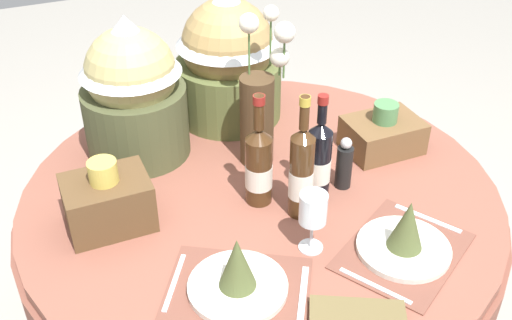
# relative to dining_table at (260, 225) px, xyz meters

# --- Properties ---
(dining_table) EXTENTS (1.41, 1.41, 0.76)m
(dining_table) POSITION_rel_dining_table_xyz_m (0.00, 0.00, 0.00)
(dining_table) COLOR brown
(dining_table) RESTS_ON ground
(place_setting_left) EXTENTS (0.43, 0.40, 0.16)m
(place_setting_left) POSITION_rel_dining_table_xyz_m (-0.21, -0.35, 0.19)
(place_setting_left) COLOR brown
(place_setting_left) RESTS_ON dining_table
(place_setting_right) EXTENTS (0.42, 0.40, 0.16)m
(place_setting_right) POSITION_rel_dining_table_xyz_m (0.23, -0.39, 0.19)
(place_setting_right) COLOR brown
(place_setting_right) RESTS_ON dining_table
(flower_vase) EXTENTS (0.15, 0.15, 0.47)m
(flower_vase) POSITION_rel_dining_table_xyz_m (0.06, 0.14, 0.33)
(flower_vase) COLOR #47331E
(flower_vase) RESTS_ON dining_table
(wine_bottle_left) EXTENTS (0.08, 0.08, 0.34)m
(wine_bottle_left) POSITION_rel_dining_table_xyz_m (-0.03, -0.05, 0.26)
(wine_bottle_left) COLOR #422814
(wine_bottle_left) RESTS_ON dining_table
(wine_bottle_centre) EXTENTS (0.07, 0.07, 0.32)m
(wine_bottle_centre) POSITION_rel_dining_table_xyz_m (0.14, -0.09, 0.26)
(wine_bottle_centre) COLOR black
(wine_bottle_centre) RESTS_ON dining_table
(wine_bottle_rear) EXTENTS (0.07, 0.07, 0.36)m
(wine_bottle_rear) POSITION_rel_dining_table_xyz_m (0.05, -0.14, 0.28)
(wine_bottle_rear) COLOR #422814
(wine_bottle_rear) RESTS_ON dining_table
(wine_glass_right) EXTENTS (0.07, 0.07, 0.17)m
(wine_glass_right) POSITION_rel_dining_table_xyz_m (0.02, -0.28, 0.26)
(wine_glass_right) COLOR silver
(wine_glass_right) RESTS_ON dining_table
(pepper_mill) EXTENTS (0.05, 0.05, 0.16)m
(pepper_mill) POSITION_rel_dining_table_xyz_m (0.23, -0.08, 0.21)
(pepper_mill) COLOR black
(pepper_mill) RESTS_ON dining_table
(gift_tub_back_left) EXTENTS (0.32, 0.32, 0.45)m
(gift_tub_back_left) POSITION_rel_dining_table_xyz_m (-0.27, 0.33, 0.38)
(gift_tub_back_left) COLOR #474C2D
(gift_tub_back_left) RESTS_ON dining_table
(gift_tub_back_centre) EXTENTS (0.36, 0.36, 0.46)m
(gift_tub_back_centre) POSITION_rel_dining_table_xyz_m (0.07, 0.44, 0.38)
(gift_tub_back_centre) COLOR #566033
(gift_tub_back_centre) RESTS_ON dining_table
(woven_basket_side_left) EXTENTS (0.22, 0.17, 0.20)m
(woven_basket_side_left) POSITION_rel_dining_table_xyz_m (-0.43, 0.02, 0.22)
(woven_basket_side_left) COLOR brown
(woven_basket_side_left) RESTS_ON dining_table
(woven_basket_side_right) EXTENTS (0.23, 0.17, 0.16)m
(woven_basket_side_right) POSITION_rel_dining_table_xyz_m (0.44, 0.04, 0.20)
(woven_basket_side_right) COLOR brown
(woven_basket_side_right) RESTS_ON dining_table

